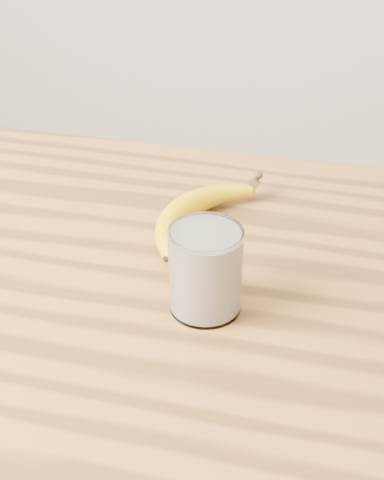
# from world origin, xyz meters

# --- Properties ---
(table) EXTENTS (1.20, 0.80, 0.90)m
(table) POSITION_xyz_m (0.00, 0.00, 0.77)
(table) COLOR #975F27
(table) RESTS_ON ground
(smoothie_glass) EXTENTS (0.08, 0.08, 0.10)m
(smoothie_glass) POSITION_xyz_m (0.01, 0.00, 0.95)
(smoothie_glass) COLOR white
(smoothie_glass) RESTS_ON table
(banana) EXTENTS (0.20, 0.31, 0.04)m
(banana) POSITION_xyz_m (-0.06, 0.17, 0.92)
(banana) COLOR #CFA004
(banana) RESTS_ON table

